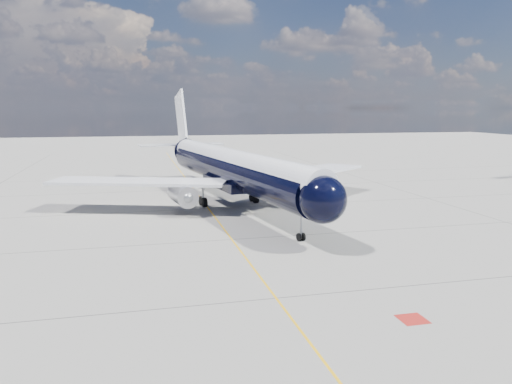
# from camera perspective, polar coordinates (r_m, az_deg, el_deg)

# --- Properties ---
(ground) EXTENTS (320.00, 320.00, 0.00)m
(ground) POSITION_cam_1_polar(r_m,az_deg,el_deg) (66.06, -6.09, -1.05)
(ground) COLOR gray
(ground) RESTS_ON ground
(taxiway_centerline) EXTENTS (0.16, 160.00, 0.01)m
(taxiway_centerline) POSITION_cam_1_polar(r_m,az_deg,el_deg) (61.20, -5.46, -1.88)
(taxiway_centerline) COLOR #F1AC0C
(taxiway_centerline) RESTS_ON ground
(red_marking) EXTENTS (1.60, 1.60, 0.01)m
(red_marking) POSITION_cam_1_polar(r_m,az_deg,el_deg) (31.24, 17.44, -13.70)
(red_marking) COLOR maroon
(red_marking) RESTS_ON ground
(main_airliner) EXTENTS (42.90, 52.71, 15.28)m
(main_airliner) POSITION_cam_1_polar(r_m,az_deg,el_deg) (62.87, -3.09, 2.83)
(main_airliner) COLOR black
(main_airliner) RESTS_ON ground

